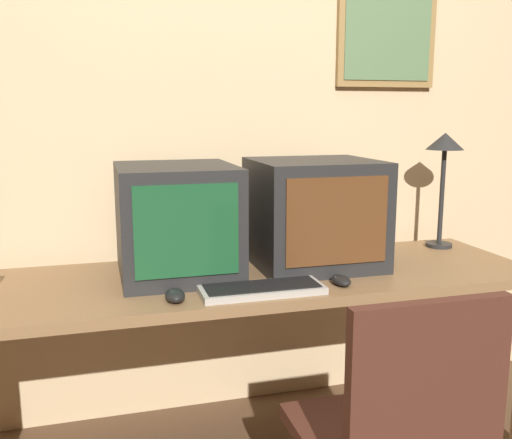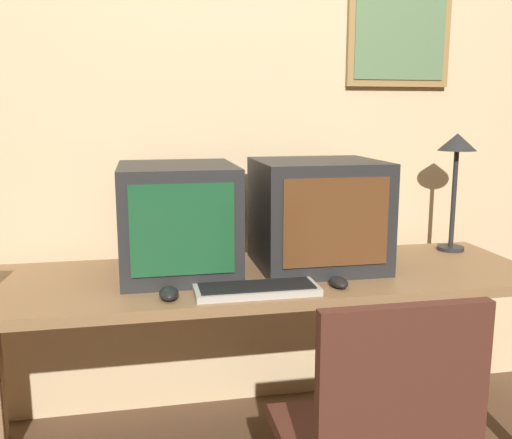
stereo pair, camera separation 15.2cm
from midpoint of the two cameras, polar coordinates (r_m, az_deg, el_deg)
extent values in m
cube|color=#D1B284|center=(2.41, -0.26, 11.14)|extent=(8.00, 0.05, 2.60)
cube|color=olive|center=(2.62, 15.82, 17.18)|extent=(0.46, 0.02, 0.41)
cube|color=#56754C|center=(2.61, 15.95, 17.20)|extent=(0.40, 0.01, 0.36)
cube|color=olive|center=(2.07, 2.11, -5.95)|extent=(2.06, 0.64, 0.04)
cube|color=olive|center=(2.80, 20.87, -9.78)|extent=(0.06, 0.06, 0.67)
cube|color=black|center=(2.06, -5.74, 0.03)|extent=(0.41, 0.46, 0.39)
cube|color=#194C28|center=(1.83, -5.00, -1.07)|extent=(0.33, 0.01, 0.30)
cube|color=black|center=(2.16, 8.14, 0.57)|extent=(0.45, 0.42, 0.40)
cube|color=#563319|center=(1.96, 10.25, -0.30)|extent=(0.37, 0.01, 0.30)
cube|color=#A8A399|center=(1.85, 2.42, -7.05)|extent=(0.40, 0.15, 0.02)
cube|color=black|center=(1.85, 2.43, -6.67)|extent=(0.37, 0.13, 0.00)
ellipsoid|color=black|center=(1.95, 10.52, -6.21)|extent=(0.06, 0.10, 0.03)
ellipsoid|color=black|center=(1.80, -6.33, -7.38)|extent=(0.06, 0.10, 0.04)
cylinder|color=black|center=(2.58, 20.49, -2.72)|extent=(0.11, 0.11, 0.02)
cylinder|color=black|center=(2.54, 20.81, 2.01)|extent=(0.02, 0.02, 0.41)
cone|color=black|center=(2.51, 21.16, 7.24)|extent=(0.16, 0.16, 0.07)
cube|color=#472319|center=(1.36, 17.75, -16.66)|extent=(0.39, 0.04, 0.42)
camera|label=1|loc=(0.08, -87.85, 0.41)|focal=40.00mm
camera|label=2|loc=(0.08, 92.15, -0.41)|focal=40.00mm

